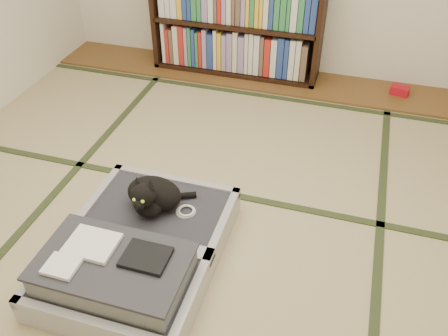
# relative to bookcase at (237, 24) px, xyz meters

# --- Properties ---
(floor) EXTENTS (4.50, 4.50, 0.00)m
(floor) POSITION_rel_bookcase_xyz_m (0.36, -2.07, -0.45)
(floor) COLOR tan
(floor) RESTS_ON ground
(wood_strip) EXTENTS (4.00, 0.50, 0.02)m
(wood_strip) POSITION_rel_bookcase_xyz_m (0.36, -0.07, -0.44)
(wood_strip) COLOR brown
(wood_strip) RESTS_ON ground
(red_item) EXTENTS (0.17, 0.12, 0.07)m
(red_item) POSITION_rel_bookcase_xyz_m (1.44, -0.04, -0.40)
(red_item) COLOR #B30E1B
(red_item) RESTS_ON wood_strip
(tatami_borders) EXTENTS (4.00, 4.50, 0.01)m
(tatami_borders) POSITION_rel_bookcase_xyz_m (0.36, -1.57, -0.45)
(tatami_borders) COLOR #2D381E
(tatami_borders) RESTS_ON ground
(bookcase) EXTENTS (1.47, 0.34, 0.95)m
(bookcase) POSITION_rel_bookcase_xyz_m (0.00, 0.00, 0.00)
(bookcase) COLOR black
(bookcase) RESTS_ON wood_strip
(suitcase) EXTENTS (0.81, 1.08, 0.32)m
(suitcase) POSITION_rel_bookcase_xyz_m (0.12, -2.37, -0.34)
(suitcase) COLOR #ADACB1
(suitcase) RESTS_ON floor
(cat) EXTENTS (0.36, 0.36, 0.29)m
(cat) POSITION_rel_bookcase_xyz_m (0.10, -2.08, -0.19)
(cat) COLOR black
(cat) RESTS_ON suitcase
(cable_coil) EXTENTS (0.11, 0.11, 0.03)m
(cable_coil) POSITION_rel_bookcase_xyz_m (0.28, -2.05, -0.28)
(cable_coil) COLOR white
(cable_coil) RESTS_ON suitcase
(hanger) EXTENTS (0.40, 0.20, 0.01)m
(hanger) POSITION_rel_bookcase_xyz_m (0.23, -1.92, -0.44)
(hanger) COLOR black
(hanger) RESTS_ON floor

